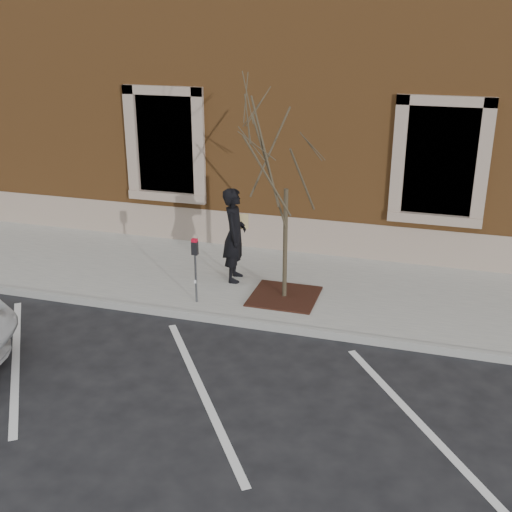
% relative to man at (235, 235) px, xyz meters
% --- Properties ---
extents(ground, '(120.00, 120.00, 0.00)m').
position_rel_man_xyz_m(ground, '(0.74, -1.59, -1.10)').
color(ground, '#28282B').
rests_on(ground, ground).
extents(sidewalk_near, '(40.00, 3.50, 0.15)m').
position_rel_man_xyz_m(sidewalk_near, '(0.74, 0.16, -1.02)').
color(sidewalk_near, beige).
rests_on(sidewalk_near, ground).
extents(curb_near, '(40.00, 0.12, 0.15)m').
position_rel_man_xyz_m(curb_near, '(0.74, -1.64, -1.02)').
color(curb_near, '#9E9E99').
rests_on(curb_near, ground).
extents(parking_stripes, '(28.00, 4.40, 0.01)m').
position_rel_man_xyz_m(parking_stripes, '(0.74, -3.79, -1.09)').
color(parking_stripes, silver).
rests_on(parking_stripes, ground).
extents(building_civic, '(40.00, 8.62, 8.00)m').
position_rel_man_xyz_m(building_civic, '(0.74, 6.15, 2.90)').
color(building_civic, brown).
rests_on(building_civic, ground).
extents(man, '(0.56, 0.75, 1.90)m').
position_rel_man_xyz_m(man, '(0.00, 0.00, 0.00)').
color(man, black).
rests_on(man, sidewalk_near).
extents(parking_meter, '(0.11, 0.09, 1.25)m').
position_rel_man_xyz_m(parking_meter, '(-0.35, -1.23, -0.08)').
color(parking_meter, '#595B60').
rests_on(parking_meter, sidewalk_near).
extents(tree_grate, '(1.24, 1.24, 0.03)m').
position_rel_man_xyz_m(tree_grate, '(1.17, -0.56, -0.93)').
color(tree_grate, '#3A1912').
rests_on(tree_grate, sidewalk_near).
extents(sapling, '(2.31, 2.31, 3.85)m').
position_rel_man_xyz_m(sapling, '(1.17, -0.56, 1.75)').
color(sapling, '#3E3525').
rests_on(sapling, sidewalk_near).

